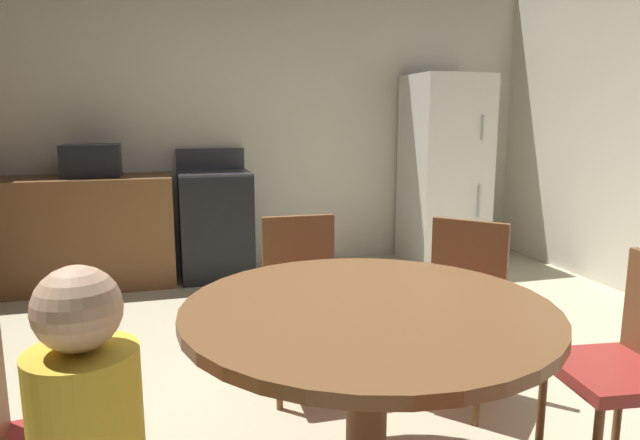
{
  "coord_description": "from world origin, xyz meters",
  "views": [
    {
      "loc": [
        -0.73,
        -2.26,
        1.37
      ],
      "look_at": [
        0.17,
        0.94,
        0.76
      ],
      "focal_mm": 31.31,
      "sensor_mm": 36.0,
      "label": 1
    }
  ],
  "objects": [
    {
      "name": "chair_north",
      "position": [
        -0.07,
        0.39,
        0.5
      ],
      "size": [
        0.41,
        0.41,
        0.87
      ],
      "rotation": [
        0.0,
        0.0,
        4.69
      ],
      "color": "brown",
      "rests_on": "ground"
    },
    {
      "name": "oven_range",
      "position": [
        -0.32,
        2.55,
        0.47
      ],
      "size": [
        0.6,
        0.6,
        1.1
      ],
      "color": "black",
      "rests_on": "ground"
    },
    {
      "name": "dining_table",
      "position": [
        -0.1,
        -0.61,
        0.61
      ],
      "size": [
        1.24,
        1.24,
        0.76
      ],
      "color": "brown",
      "rests_on": "ground"
    },
    {
      "name": "wall_back",
      "position": [
        0.0,
        2.95,
        1.35
      ],
      "size": [
        5.83,
        0.12,
        2.7
      ],
      "primitive_type": "cube",
      "color": "silver",
      "rests_on": "ground"
    },
    {
      "name": "refrigerator",
      "position": [
        1.83,
        2.5,
        0.88
      ],
      "size": [
        0.68,
        0.68,
        1.76
      ],
      "color": "white",
      "rests_on": "ground"
    },
    {
      "name": "chair_east",
      "position": [
        0.89,
        -0.73,
        0.5
      ],
      "size": [
        0.45,
        0.45,
        0.87
      ],
      "rotation": [
        0.0,
        0.0,
        3.02
      ],
      "color": "brown",
      "rests_on": "ground"
    },
    {
      "name": "microwave",
      "position": [
        -1.28,
        2.55,
        1.03
      ],
      "size": [
        0.44,
        0.32,
        0.26
      ],
      "primitive_type": "cube",
      "color": "black",
      "rests_on": "kitchen_counter"
    },
    {
      "name": "ground_plane",
      "position": [
        0.0,
        0.0,
        0.0
      ],
      "size": [
        14.0,
        14.0,
        0.0
      ],
      "primitive_type": "plane",
      "color": "beige"
    },
    {
      "name": "kitchen_counter",
      "position": [
        -1.64,
        2.55,
        0.45
      ],
      "size": [
        1.95,
        0.6,
        0.9
      ],
      "primitive_type": "cube",
      "color": "brown",
      "rests_on": "ground"
    },
    {
      "name": "chair_northeast",
      "position": [
        0.64,
        0.06,
        0.5
      ],
      "size": [
        0.57,
        0.57,
        0.87
      ],
      "rotation": [
        0.0,
        0.0,
        3.88
      ],
      "color": "brown",
      "rests_on": "ground"
    }
  ]
}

